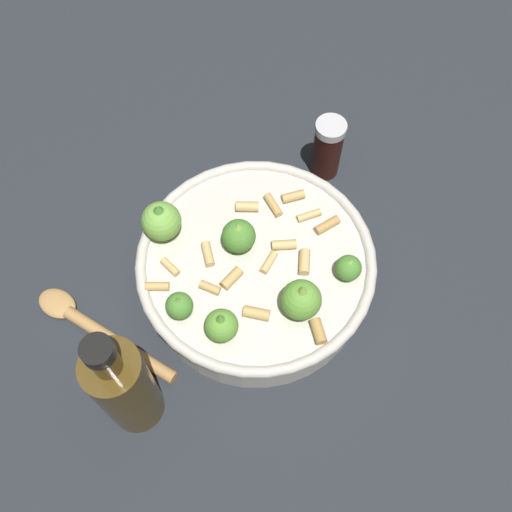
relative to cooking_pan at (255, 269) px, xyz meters
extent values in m
plane|color=#23282D|center=(0.00, 0.00, -0.04)|extent=(2.40, 2.40, 0.00)
cylinder|color=beige|center=(0.00, 0.00, -0.01)|extent=(0.27, 0.27, 0.06)
torus|color=beige|center=(0.00, 0.00, 0.02)|extent=(0.29, 0.29, 0.01)
sphere|color=#4C8933|center=(0.03, 0.01, 0.04)|extent=(0.04, 0.04, 0.04)
cone|color=#8CC64C|center=(0.03, 0.01, 0.06)|extent=(0.02, 0.02, 0.01)
sphere|color=#4C8933|center=(-0.02, 0.10, 0.04)|extent=(0.03, 0.03, 0.03)
cone|color=#609E38|center=(-0.02, 0.10, 0.05)|extent=(0.01, 0.01, 0.01)
sphere|color=#609E38|center=(-0.08, -0.02, 0.05)|extent=(0.05, 0.05, 0.05)
cone|color=#8CC64C|center=(-0.08, -0.02, 0.07)|extent=(0.02, 0.02, 0.02)
sphere|color=#609E38|center=(-0.06, 0.07, 0.04)|extent=(0.04, 0.04, 0.04)
cone|color=#609E38|center=(-0.06, 0.07, 0.06)|extent=(0.02, 0.02, 0.02)
sphere|color=#4C8933|center=(-0.06, -0.09, 0.04)|extent=(0.03, 0.03, 0.03)
cone|color=#8CC64C|center=(-0.06, -0.09, 0.05)|extent=(0.01, 0.01, 0.01)
sphere|color=#75B247|center=(0.09, 0.08, 0.05)|extent=(0.05, 0.05, 0.05)
cone|color=#4C8933|center=(0.09, 0.08, 0.07)|extent=(0.02, 0.02, 0.02)
cylinder|color=tan|center=(0.07, -0.03, 0.03)|extent=(0.02, 0.03, 0.01)
cylinder|color=tan|center=(0.06, -0.08, 0.03)|extent=(0.02, 0.03, 0.01)
cylinder|color=tan|center=(0.04, 0.09, 0.03)|extent=(0.03, 0.02, 0.01)
cylinder|color=tan|center=(0.00, -0.10, 0.03)|extent=(0.01, 0.03, 0.01)
cylinder|color=tan|center=(-0.01, 0.06, 0.03)|extent=(0.03, 0.02, 0.01)
cylinder|color=tan|center=(-0.06, 0.03, 0.03)|extent=(0.03, 0.03, 0.01)
cylinder|color=tan|center=(0.03, 0.05, 0.03)|extent=(0.03, 0.02, 0.01)
cylinder|color=tan|center=(0.02, -0.09, 0.03)|extent=(0.01, 0.03, 0.01)
cylinder|color=tan|center=(0.00, -0.04, 0.03)|extent=(0.02, 0.03, 0.01)
cylinder|color=tan|center=(0.06, -0.06, 0.03)|extent=(0.03, 0.01, 0.01)
cylinder|color=tan|center=(-0.01, -0.01, 0.03)|extent=(0.02, 0.03, 0.01)
cylinder|color=tan|center=(-0.03, -0.05, 0.03)|extent=(0.03, 0.03, 0.01)
cylinder|color=tan|center=(-0.01, 0.04, 0.03)|extent=(0.02, 0.03, 0.01)
cylinder|color=tan|center=(-0.11, -0.02, 0.03)|extent=(0.03, 0.02, 0.01)
cylinder|color=tan|center=(0.02, 0.12, 0.03)|extent=(0.02, 0.03, 0.01)
cylinder|color=#33140F|center=(0.11, -0.17, 0.00)|extent=(0.04, 0.04, 0.08)
cylinder|color=silver|center=(0.11, -0.17, 0.05)|extent=(0.04, 0.04, 0.01)
cylinder|color=#4C3814|center=(-0.08, 0.19, 0.04)|extent=(0.06, 0.06, 0.16)
cylinder|color=#4C3814|center=(-0.08, 0.19, 0.13)|extent=(0.03, 0.03, 0.04)
cylinder|color=black|center=(-0.08, 0.19, 0.16)|extent=(0.03, 0.03, 0.02)
cylinder|color=#B2844C|center=(0.00, 0.18, -0.03)|extent=(0.15, 0.10, 0.02)
ellipsoid|color=#B2844C|center=(0.09, 0.23, -0.04)|extent=(0.06, 0.06, 0.01)
camera|label=1|loc=(-0.29, 0.15, 0.65)|focal=41.52mm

